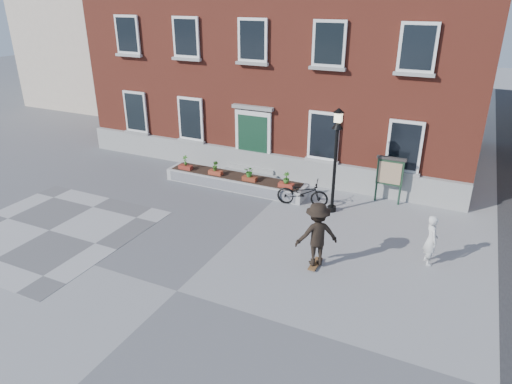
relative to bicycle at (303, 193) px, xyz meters
The scene contains 10 objects.
ground 6.86m from the bicycle, 99.83° to the right, with size 100.00×100.00×0.00m, color gray.
checker_patch 9.20m from the bicycle, 141.32° to the right, with size 6.00×6.00×0.01m, color #58585B.
distant_building 24.06m from the bicycle, 145.32° to the left, with size 10.00×12.00×13.00m, color beige.
bicycle is the anchor object (origin of this frame).
bystander 5.38m from the bicycle, 24.74° to the right, with size 0.58×0.38×1.59m, color silver.
brick_building 9.79m from the bicycle, 113.63° to the left, with size 18.40×10.85×12.60m.
planter_assembly 3.19m from the bicycle, behind, with size 6.20×1.12×1.15m.
lamp_post 2.34m from the bicycle, ahead, with size 0.40×0.40×3.93m.
notice_board 3.42m from the bicycle, 29.79° to the left, with size 1.10×0.16×1.87m.
skateboarder 4.32m from the bicycle, 64.41° to the right, with size 1.46×1.34×2.05m.
Camera 1 is at (6.47, -8.46, 7.51)m, focal length 32.00 mm.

